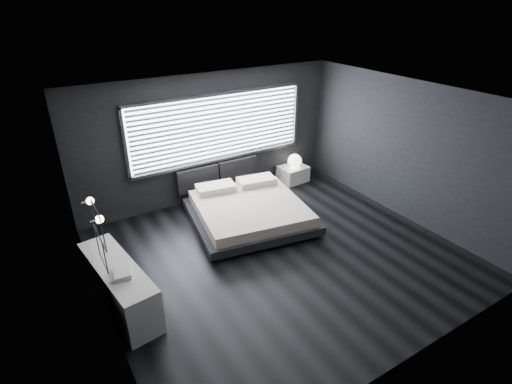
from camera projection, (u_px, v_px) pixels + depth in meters
room at (283, 185)px, 6.58m from camera, size 6.04×6.00×2.80m
window at (219, 128)px, 8.64m from camera, size 4.14×0.09×1.52m
headboard at (218, 174)px, 9.01m from camera, size 1.96×0.16×0.52m
sconce_near at (99, 219)px, 5.19m from camera, size 0.18×0.11×0.11m
sconce_far at (90, 201)px, 5.64m from camera, size 0.18×0.11×0.11m
wall_art_upper at (99, 226)px, 4.57m from camera, size 0.01×0.48×0.48m
wall_art_lower at (101, 249)px, 4.98m from camera, size 0.01×0.48×0.48m
bed at (249, 210)px, 8.11m from camera, size 2.62×2.53×0.59m
nightstand at (293, 174)px, 9.94m from camera, size 0.70×0.60×0.38m
orb_lamp at (295, 161)px, 9.74m from camera, size 0.34×0.34×0.34m
dresser at (120, 286)px, 5.89m from camera, size 0.76×1.88×0.73m
book_stack at (121, 273)px, 5.53m from camera, size 0.34×0.40×0.07m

